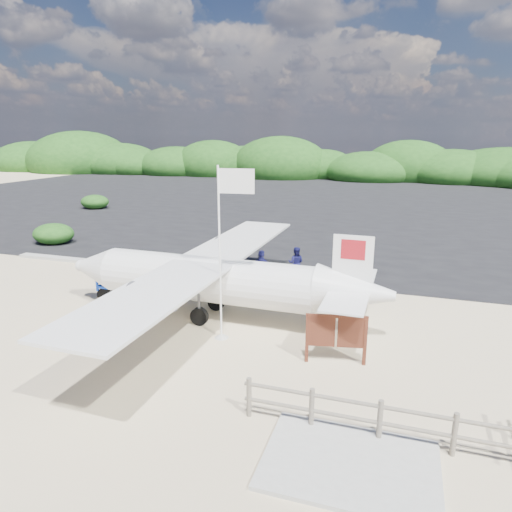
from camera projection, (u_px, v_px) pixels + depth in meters
The scene contains 13 objects.
ground at pixel (215, 321), 16.40m from camera, with size 160.00×160.00×0.00m, color beige.
asphalt_apron at pixel (336, 203), 43.95m from camera, with size 90.00×50.00×0.04m, color #B2B2B2, non-canonical shape.
lagoon at pixel (43, 284), 20.45m from camera, with size 9.00×7.00×0.40m, color #B2B2B2, non-canonical shape.
walkway_pad at pixel (350, 466), 9.25m from camera, with size 3.50×2.50×0.10m, color #B2B2B2, non-canonical shape.
vegetation_band at pixel (361, 179), 66.91m from camera, with size 124.00×8.00×4.40m, color #B2B2B2, non-canonical shape.
fence at pixel (378, 441), 10.02m from camera, with size 6.40×2.00×1.10m, color #B2B2B2, non-canonical shape.
baggage_cart at pixel (138, 300), 18.43m from camera, with size 2.99×1.71×1.49m, color blue, non-canonical shape.
flagpole at pixel (222, 338), 15.07m from camera, with size 1.12×0.47×5.62m, color white, non-canonical shape.
signboard at pixel (335, 363), 13.41m from camera, with size 1.89×0.18×1.55m, color #532617, non-canonical shape.
crew_a at pixel (196, 270), 19.71m from camera, with size 0.59×0.39×1.63m, color #13144A.
crew_b at pixel (296, 263), 21.01m from camera, with size 0.73×0.57×1.51m, color #13144A.
crew_c at pixel (262, 272), 19.01m from camera, with size 1.10×0.46×1.87m, color #13144A.
aircraft_small at pixel (267, 190), 53.91m from camera, with size 6.41×6.41×2.31m, color #B2B2B2, non-canonical shape.
Camera 1 is at (6.09, -14.02, 6.54)m, focal length 32.00 mm.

